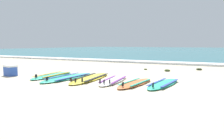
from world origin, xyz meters
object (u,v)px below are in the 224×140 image
Objects in this scene: surfboard_1 at (68,77)px; surfboard_3 at (113,80)px; cooler_box at (10,70)px; surfboard_0 at (53,75)px; surfboard_5 at (163,84)px; surfboard_4 at (135,83)px; surfboard_2 at (90,78)px.

surfboard_3 is (1.61, 0.13, 0.00)m from surfboard_1.
cooler_box reaches higher than surfboard_3.
surfboard_5 is at bearing 1.95° from surfboard_0.
surfboard_1 and surfboard_3 have the same top height.
surfboard_4 is at bearing 5.39° from cooler_box.
cooler_box is (-3.82, -0.58, 0.16)m from surfboard_3.
surfboard_2 is at bearing 3.14° from surfboard_0.
surfboard_4 is (0.76, -0.15, -0.00)m from surfboard_3.
surfboard_1 is at bearing 179.47° from surfboard_4.
surfboard_5 is (3.09, 0.26, 0.00)m from surfboard_1.
surfboard_5 is at bearing 21.24° from surfboard_4.
surfboard_1 is 0.94× the size of surfboard_2.
surfboard_0 is 3.16m from surfboard_4.
cooler_box reaches higher than surfboard_4.
cooler_box is at bearing -157.86° from surfboard_0.
surfboard_1 is 0.76m from surfboard_2.
cooler_box reaches higher than surfboard_0.
surfboard_0 and surfboard_3 have the same top height.
surfboard_1 is at bearing -175.40° from surfboard_3.
surfboard_5 is at bearing 1.18° from surfboard_2.
surfboard_3 is 1.07× the size of surfboard_4.
surfboard_0 is 2.39m from surfboard_3.
surfboard_0 is 0.80m from surfboard_1.
surfboard_1 and surfboard_5 have the same top height.
surfboard_3 is 4.13× the size of cooler_box.
surfboard_2 is at bearing -178.82° from surfboard_5.
surfboard_4 and surfboard_5 have the same top height.
cooler_box is at bearing -174.61° from surfboard_4.
surfboard_0 and surfboard_5 have the same top height.
cooler_box reaches higher than surfboard_5.
surfboard_4 is at bearing -2.70° from surfboard_0.
surfboard_2 is 0.88m from surfboard_3.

